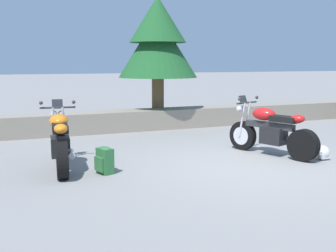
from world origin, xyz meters
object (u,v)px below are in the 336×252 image
object	(u,v)px
rider_helmet	(323,153)
pine_tree_far_left	(158,39)
motorcycle_red_centre	(270,131)
motorcycle_orange_near_left	(60,141)
rider_backpack	(105,160)

from	to	relation	value
rider_helmet	pine_tree_far_left	distance (m)	5.83
rider_helmet	pine_tree_far_left	bearing A→B (deg)	106.34
motorcycle_red_centre	rider_helmet	distance (m)	1.08
motorcycle_orange_near_left	rider_helmet	size ratio (longest dim) A/B	7.38
motorcycle_red_centre	pine_tree_far_left	bearing A→B (deg)	100.33
rider_helmet	rider_backpack	bearing A→B (deg)	171.82
pine_tree_far_left	rider_helmet	bearing A→B (deg)	-73.66
motorcycle_orange_near_left	rider_backpack	world-z (taller)	motorcycle_orange_near_left
motorcycle_orange_near_left	rider_backpack	size ratio (longest dim) A/B	4.39
motorcycle_orange_near_left	motorcycle_red_centre	bearing A→B (deg)	-7.35
pine_tree_far_left	rider_backpack	bearing A→B (deg)	-120.93
motorcycle_red_centre	pine_tree_far_left	xyz separation A→B (m)	(-0.79, 4.36, 2.04)
rider_backpack	motorcycle_orange_near_left	bearing A→B (deg)	133.36
rider_backpack	pine_tree_far_left	distance (m)	5.72
motorcycle_orange_near_left	rider_backpack	xyz separation A→B (m)	(0.64, -0.68, -0.24)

